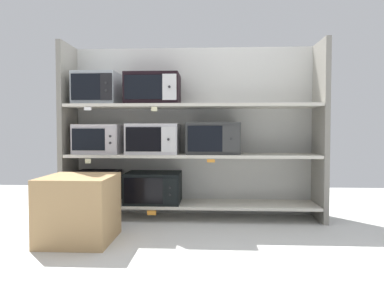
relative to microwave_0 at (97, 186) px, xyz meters
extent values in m
cube|color=silver|center=(0.97, -1.00, -0.33)|extent=(6.49, 6.00, 0.02)
cube|color=#B2B2AD|center=(0.97, 0.24, 0.57)|extent=(2.69, 0.04, 1.77)
cube|color=gray|center=(-0.30, 0.00, 0.57)|extent=(0.05, 0.43, 1.77)
cube|color=gray|center=(2.25, 0.00, 0.57)|extent=(0.05, 0.43, 1.77)
cube|color=beige|center=(0.97, 0.00, -0.17)|extent=(2.49, 0.43, 0.03)
cube|color=black|center=(0.00, 0.00, 0.00)|extent=(0.42, 0.34, 0.32)
cube|color=black|center=(-0.05, -0.17, 0.00)|extent=(0.29, 0.01, 0.23)
cube|color=black|center=(0.15, -0.17, 0.00)|extent=(0.11, 0.01, 0.26)
cylinder|color=#262628|center=(0.15, -0.18, 0.00)|extent=(0.02, 0.01, 0.02)
cube|color=black|center=(0.58, 0.00, -0.01)|extent=(0.55, 0.41, 0.31)
cube|color=black|center=(0.52, -0.21, -0.01)|extent=(0.38, 0.01, 0.25)
cube|color=black|center=(0.77, -0.21, -0.01)|extent=(0.14, 0.01, 0.25)
cylinder|color=#262628|center=(0.77, -0.21, -0.04)|extent=(0.02, 0.01, 0.02)
cylinder|color=#262628|center=(0.77, -0.21, 0.03)|extent=(0.02, 0.01, 0.02)
cube|color=orange|center=(0.60, -0.21, -0.22)|extent=(0.09, 0.00, 0.05)
cube|color=beige|center=(0.97, 0.00, 0.32)|extent=(2.49, 0.43, 0.03)
cube|color=#BCB7BB|center=(0.02, 0.00, 0.49)|extent=(0.46, 0.33, 0.30)
cube|color=black|center=(-0.03, -0.17, 0.49)|extent=(0.33, 0.01, 0.21)
cube|color=#BCB7BB|center=(0.19, -0.17, 0.49)|extent=(0.10, 0.01, 0.24)
cylinder|color=#262628|center=(0.19, -0.17, 0.45)|extent=(0.02, 0.01, 0.02)
cylinder|color=#262628|center=(0.19, -0.17, 0.52)|extent=(0.02, 0.01, 0.02)
cube|color=#BCBABE|center=(0.58, 0.00, 0.49)|extent=(0.51, 0.41, 0.30)
cube|color=black|center=(0.52, -0.21, 0.49)|extent=(0.34, 0.01, 0.23)
cube|color=silver|center=(0.76, -0.20, 0.49)|extent=(0.14, 0.01, 0.24)
cylinder|color=#262628|center=(0.76, -0.21, 0.49)|extent=(0.02, 0.01, 0.02)
cube|color=#343534|center=(1.18, 0.00, 0.50)|extent=(0.53, 0.32, 0.32)
cube|color=black|center=(1.11, -0.16, 0.50)|extent=(0.33, 0.01, 0.25)
cube|color=#343534|center=(1.36, -0.16, 0.50)|extent=(0.16, 0.01, 0.25)
cylinder|color=#262628|center=(1.36, -0.17, 0.50)|extent=(0.02, 0.01, 0.02)
cube|color=beige|center=(-0.02, -0.21, 0.28)|extent=(0.06, 0.00, 0.05)
cube|color=orange|center=(1.17, -0.21, 0.29)|extent=(0.08, 0.00, 0.03)
cube|color=beige|center=(0.97, 0.00, 0.82)|extent=(2.49, 0.43, 0.03)
cube|color=#9CA3A9|center=(0.00, 0.00, 1.00)|extent=(0.43, 0.34, 0.33)
cube|color=black|center=(-0.05, -0.17, 1.00)|extent=(0.29, 0.01, 0.26)
cube|color=black|center=(0.15, -0.17, 1.00)|extent=(0.12, 0.01, 0.26)
cylinder|color=#262628|center=(0.15, -0.18, 0.96)|extent=(0.02, 0.01, 0.02)
cylinder|color=#262628|center=(0.15, -0.18, 1.03)|extent=(0.02, 0.01, 0.02)
cube|color=black|center=(0.58, 0.00, 0.99)|extent=(0.53, 0.38, 0.31)
cube|color=black|center=(0.52, -0.19, 0.99)|extent=(0.37, 0.01, 0.23)
cube|color=silver|center=(0.77, -0.19, 0.99)|extent=(0.13, 0.01, 0.25)
cylinder|color=#262628|center=(0.77, -0.20, 0.99)|extent=(0.02, 0.01, 0.02)
cube|color=white|center=(-0.02, -0.21, 0.78)|extent=(0.07, 0.00, 0.03)
cube|color=beige|center=(0.63, -0.21, 0.78)|extent=(0.06, 0.00, 0.04)
cube|color=tan|center=(0.10, -0.77, -0.05)|extent=(0.55, 0.55, 0.53)
camera|label=1|loc=(1.15, -3.53, 0.57)|focal=32.78mm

